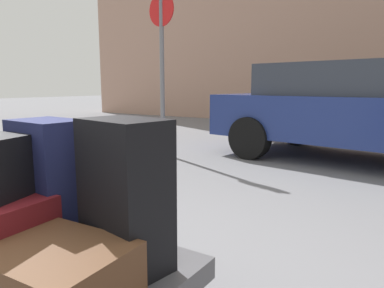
% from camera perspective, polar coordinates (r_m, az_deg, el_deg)
% --- Properties ---
extents(luggage_cart, '(1.27, 0.83, 0.34)m').
position_cam_1_polar(luggage_cart, '(1.83, -22.18, -18.35)').
color(luggage_cart, '#4C4C51').
rests_on(luggage_cart, ground_plane).
extents(suitcase_brown_stacked_top, '(0.57, 0.43, 0.21)m').
position_cam_1_polar(suitcase_brown_stacked_top, '(1.43, -21.59, -18.61)').
color(suitcase_brown_stacked_top, '#51331E').
rests_on(suitcase_brown_stacked_top, luggage_cart).
extents(suitcase_navy_front_left, '(0.36, 0.26, 0.60)m').
position_cam_1_polar(suitcase_navy_front_left, '(1.82, -21.72, -5.87)').
color(suitcase_navy_front_left, '#191E47').
rests_on(suitcase_navy_front_left, luggage_cart).
extents(suitcase_black_rear_right, '(0.39, 0.30, 0.63)m').
position_cam_1_polar(suitcase_black_rear_right, '(1.50, -10.53, -8.07)').
color(suitcase_black_rear_right, black).
rests_on(suitcase_black_rear_right, luggage_cart).
extents(parked_car, '(4.50, 2.36, 1.42)m').
position_cam_1_polar(parked_car, '(5.66, 25.81, 4.94)').
color(parked_car, navy).
rests_on(parked_car, ground_plane).
extents(no_parking_sign, '(0.50, 0.07, 2.49)m').
position_cam_1_polar(no_parking_sign, '(5.71, -4.83, 13.65)').
color(no_parking_sign, slate).
rests_on(no_parking_sign, ground_plane).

